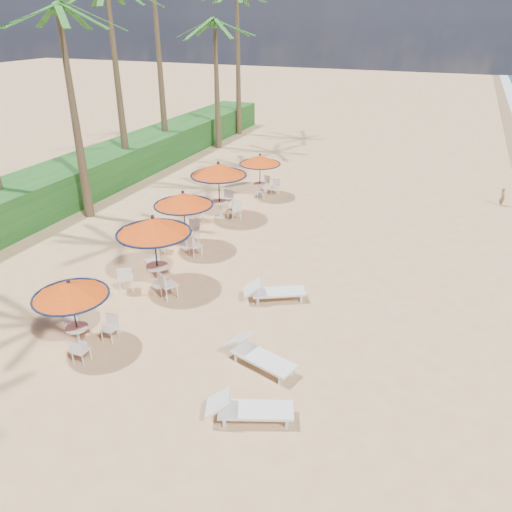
% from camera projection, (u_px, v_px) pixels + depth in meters
% --- Properties ---
extents(ground, '(160.00, 160.00, 0.00)m').
position_uv_depth(ground, '(234.00, 384.00, 12.83)').
color(ground, tan).
rests_on(ground, ground).
extents(scrub_hedge, '(3.00, 40.00, 1.80)m').
position_uv_depth(scrub_hedge, '(85.00, 176.00, 26.14)').
color(scrub_hedge, '#194716').
rests_on(scrub_hedge, ground).
extents(station_0, '(2.08, 2.08, 2.17)m').
position_uv_depth(station_0, '(73.00, 298.00, 13.62)').
color(station_0, black).
rests_on(station_0, ground).
extents(station_1, '(2.53, 2.53, 2.64)m').
position_uv_depth(station_1, '(153.00, 235.00, 16.62)').
color(station_1, black).
rests_on(station_1, ground).
extents(station_2, '(2.34, 2.34, 2.44)m').
position_uv_depth(station_2, '(183.00, 207.00, 19.47)').
color(station_2, black).
rests_on(station_2, ground).
extents(station_3, '(2.56, 2.56, 2.67)m').
position_uv_depth(station_3, '(219.00, 177.00, 22.48)').
color(station_3, black).
rests_on(station_3, ground).
extents(station_4, '(2.13, 2.13, 2.22)m').
position_uv_depth(station_4, '(261.00, 165.00, 25.41)').
color(station_4, black).
rests_on(station_4, ground).
extents(lounger_near, '(2.13, 1.31, 0.73)m').
position_uv_depth(lounger_near, '(247.00, 408.00, 11.56)').
color(lounger_near, silver).
rests_on(lounger_near, ground).
extents(lounger_mid, '(2.20, 1.24, 0.75)m').
position_uv_depth(lounger_mid, '(257.00, 354.00, 13.37)').
color(lounger_mid, silver).
rests_on(lounger_mid, ground).
extents(lounger_far, '(2.10, 1.51, 0.73)m').
position_uv_depth(lounger_far, '(272.00, 291.00, 16.44)').
color(lounger_far, silver).
rests_on(lounger_far, ground).
extents(palm_3, '(5.00, 5.00, 9.02)m').
position_uv_depth(palm_3, '(60.00, 23.00, 19.86)').
color(palm_3, brown).
rests_on(palm_3, ground).
extents(palm_4, '(5.00, 5.00, 10.00)m').
position_uv_depth(palm_4, '(108.00, 0.00, 24.55)').
color(palm_4, brown).
rests_on(palm_4, ground).
extents(palm_6, '(5.00, 5.00, 8.26)m').
position_uv_depth(palm_6, '(215.00, 32.00, 32.12)').
color(palm_6, brown).
rests_on(palm_6, ground).
extents(palm_7, '(5.00, 5.00, 10.28)m').
position_uv_depth(palm_7, '(237.00, 0.00, 35.28)').
color(palm_7, brown).
rests_on(palm_7, ground).
extents(person, '(0.34, 0.41, 0.95)m').
position_uv_depth(person, '(503.00, 196.00, 24.52)').
color(person, '#8E6A48').
rests_on(person, ground).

